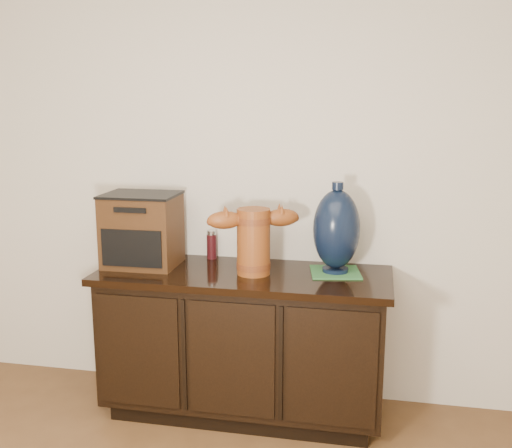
% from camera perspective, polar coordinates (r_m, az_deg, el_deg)
% --- Properties ---
extents(sideboard, '(1.46, 0.56, 0.75)m').
position_cam_1_polar(sideboard, '(3.11, -1.20, -11.12)').
color(sideboard, black).
rests_on(sideboard, ground).
extents(terracotta_vessel, '(0.45, 0.26, 0.33)m').
position_cam_1_polar(terracotta_vessel, '(2.91, -0.24, -1.29)').
color(terracotta_vessel, brown).
rests_on(terracotta_vessel, sideboard).
extents(tv_radio, '(0.38, 0.31, 0.37)m').
position_cam_1_polar(tv_radio, '(3.12, -10.81, -0.54)').
color(tv_radio, '#381F0E').
rests_on(tv_radio, sideboard).
extents(green_mat, '(0.28, 0.28, 0.01)m').
position_cam_1_polar(green_mat, '(3.00, 7.56, -4.56)').
color(green_mat, '#316D36').
rests_on(green_mat, sideboard).
extents(lamp_base, '(0.27, 0.27, 0.45)m').
position_cam_1_polar(lamp_base, '(2.95, 7.67, -0.54)').
color(lamp_base, black).
rests_on(lamp_base, green_mat).
extents(spray_can, '(0.05, 0.05, 0.15)m').
position_cam_1_polar(spray_can, '(3.23, -4.24, -1.98)').
color(spray_can, '#510D14').
rests_on(spray_can, sideboard).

